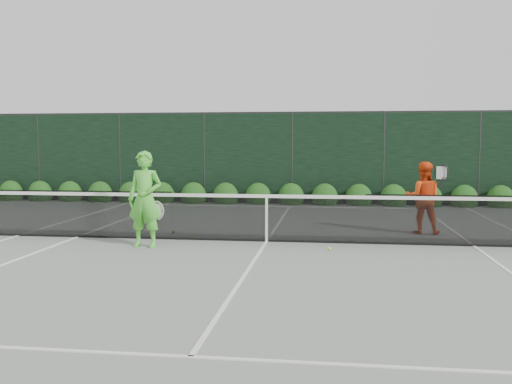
# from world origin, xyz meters

# --- Properties ---
(ground) EXTENTS (80.00, 80.00, 0.00)m
(ground) POSITION_xyz_m (0.00, 0.00, 0.00)
(ground) COLOR gray
(ground) RESTS_ON ground
(tennis_net) EXTENTS (12.90, 0.10, 1.07)m
(tennis_net) POSITION_xyz_m (-0.02, 0.00, 0.53)
(tennis_net) COLOR black
(tennis_net) RESTS_ON ground
(player_woman) EXTENTS (0.72, 0.51, 1.88)m
(player_woman) POSITION_xyz_m (-2.28, -0.88, 0.94)
(player_woman) COLOR #58D03D
(player_woman) RESTS_ON ground
(player_man) EXTENTS (0.92, 0.69, 1.62)m
(player_man) POSITION_xyz_m (3.35, 1.51, 0.81)
(player_man) COLOR #F74A14
(player_man) RESTS_ON ground
(court_lines) EXTENTS (11.03, 23.83, 0.01)m
(court_lines) POSITION_xyz_m (0.00, 0.00, 0.01)
(court_lines) COLOR white
(court_lines) RESTS_ON ground
(windscreen_fence) EXTENTS (32.00, 21.07, 3.06)m
(windscreen_fence) POSITION_xyz_m (0.00, -2.71, 1.51)
(windscreen_fence) COLOR black
(windscreen_fence) RESTS_ON ground
(hedge_row) EXTENTS (31.66, 0.65, 0.94)m
(hedge_row) POSITION_xyz_m (-0.00, 7.15, 0.23)
(hedge_row) COLOR #15390F
(hedge_row) RESTS_ON ground
(tennis_balls) EXTENTS (3.57, 1.66, 0.07)m
(tennis_balls) POSITION_xyz_m (-0.85, 0.07, 0.03)
(tennis_balls) COLOR #D8EB34
(tennis_balls) RESTS_ON ground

